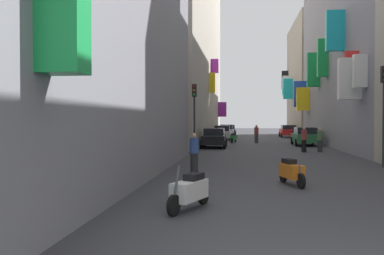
# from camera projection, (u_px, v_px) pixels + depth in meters

# --- Properties ---
(ground_plane) EXTENTS (140.00, 140.00, 0.00)m
(ground_plane) POSITION_uv_depth(u_px,v_px,m) (263.00, 146.00, 34.12)
(ground_plane) COLOR #38383D
(building_left_near) EXTENTS (7.01, 21.01, 12.64)m
(building_left_near) POSITION_uv_depth(u_px,v_px,m) (72.00, 6.00, 15.54)
(building_left_near) COLOR gray
(building_left_near) RESTS_ON ground
(building_left_mid_b) EXTENTS (7.17, 36.74, 20.76)m
(building_left_mid_b) POSITION_uv_depth(u_px,v_px,m) (184.00, 45.00, 46.39)
(building_left_mid_b) COLOR #B2A899
(building_left_mid_b) RESTS_ON ground
(building_right_mid_b) EXTENTS (7.39, 20.01, 17.32)m
(building_right_mid_b) POSITION_uv_depth(u_px,v_px,m) (357.00, 43.00, 36.06)
(building_right_mid_b) COLOR gray
(building_right_mid_b) RESTS_ON ground
(building_right_far) EXTENTS (7.28, 15.61, 14.81)m
(building_right_far) POSITION_uv_depth(u_px,v_px,m) (317.00, 79.00, 55.10)
(building_right_far) COLOR #9E9384
(building_right_far) RESTS_ON ground
(parked_car_green) EXTENTS (1.93, 4.46, 1.50)m
(parked_car_green) POSITION_uv_depth(u_px,v_px,m) (305.00, 136.00, 35.05)
(parked_car_green) COLOR #236638
(parked_car_green) RESTS_ON ground
(parked_car_black) EXTENTS (1.88, 4.26, 1.47)m
(parked_car_black) POSITION_uv_depth(u_px,v_px,m) (214.00, 137.00, 32.50)
(parked_car_black) COLOR black
(parked_car_black) RESTS_ON ground
(parked_car_red) EXTENTS (1.99, 4.12, 1.48)m
(parked_car_red) POSITION_uv_depth(u_px,v_px,m) (288.00, 131.00, 51.32)
(parked_car_red) COLOR #B21E1E
(parked_car_red) RESTS_ON ground
(parked_car_silver) EXTENTS (1.93, 4.35, 1.50)m
(parked_car_silver) POSITION_uv_depth(u_px,v_px,m) (222.00, 133.00, 44.45)
(parked_car_silver) COLOR #B7B7BC
(parked_car_silver) RESTS_ON ground
(parked_car_blue) EXTENTS (1.91, 4.32, 1.42)m
(parked_car_blue) POSITION_uv_depth(u_px,v_px,m) (229.00, 130.00, 56.69)
(parked_car_blue) COLOR navy
(parked_car_blue) RESTS_ON ground
(parked_car_white) EXTENTS (1.85, 4.14, 1.54)m
(parked_car_white) POSITION_uv_depth(u_px,v_px,m) (226.00, 131.00, 50.41)
(parked_car_white) COLOR white
(parked_car_white) RESTS_ON ground
(scooter_green) EXTENTS (0.68, 1.97, 1.13)m
(scooter_green) POSITION_uv_depth(u_px,v_px,m) (234.00, 138.00, 39.22)
(scooter_green) COLOR #287F3D
(scooter_green) RESTS_ON ground
(scooter_orange) EXTENTS (0.75, 1.86, 1.13)m
(scooter_orange) POSITION_uv_depth(u_px,v_px,m) (292.00, 171.00, 13.91)
(scooter_orange) COLOR orange
(scooter_orange) RESTS_ON ground
(scooter_blue) EXTENTS (0.45, 1.87, 1.13)m
(scooter_blue) POSITION_uv_depth(u_px,v_px,m) (219.00, 137.00, 40.55)
(scooter_blue) COLOR #2D4CAD
(scooter_blue) RESTS_ON ground
(scooter_red) EXTENTS (0.70, 1.88, 1.13)m
(scooter_red) POSITION_uv_depth(u_px,v_px,m) (293.00, 135.00, 47.22)
(scooter_red) COLOR red
(scooter_red) RESTS_ON ground
(scooter_white) EXTENTS (0.84, 1.90, 1.13)m
(scooter_white) POSITION_uv_depth(u_px,v_px,m) (190.00, 190.00, 10.12)
(scooter_white) COLOR silver
(scooter_white) RESTS_ON ground
(pedestrian_crossing) EXTENTS (0.51, 0.51, 1.68)m
(pedestrian_crossing) POSITION_uv_depth(u_px,v_px,m) (304.00, 139.00, 27.89)
(pedestrian_crossing) COLOR black
(pedestrian_crossing) RESTS_ON ground
(pedestrian_near_left) EXTENTS (0.51, 0.51, 1.61)m
(pedestrian_near_left) POSITION_uv_depth(u_px,v_px,m) (320.00, 140.00, 28.08)
(pedestrian_near_left) COLOR #323232
(pedestrian_near_left) RESTS_ON ground
(pedestrian_near_right) EXTENTS (0.52, 0.52, 1.66)m
(pedestrian_near_right) POSITION_uv_depth(u_px,v_px,m) (256.00, 134.00, 38.31)
(pedestrian_near_right) COLOR #373737
(pedestrian_near_right) RESTS_ON ground
(pedestrian_mid_street) EXTENTS (0.39, 0.39, 1.61)m
(pedestrian_mid_street) POSITION_uv_depth(u_px,v_px,m) (194.00, 153.00, 17.30)
(pedestrian_mid_street) COLOR #2A2A2A
(pedestrian_mid_street) RESTS_ON ground
(traffic_light_near_corner) EXTENTS (0.26, 0.34, 4.57)m
(traffic_light_near_corner) POSITION_uv_depth(u_px,v_px,m) (384.00, 99.00, 19.05)
(traffic_light_near_corner) COLOR #2D2D2D
(traffic_light_near_corner) RESTS_ON ground
(traffic_light_far_corner) EXTENTS (0.26, 0.34, 4.28)m
(traffic_light_far_corner) POSITION_uv_depth(u_px,v_px,m) (194.00, 107.00, 25.41)
(traffic_light_far_corner) COLOR #2D2D2D
(traffic_light_far_corner) RESTS_ON ground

